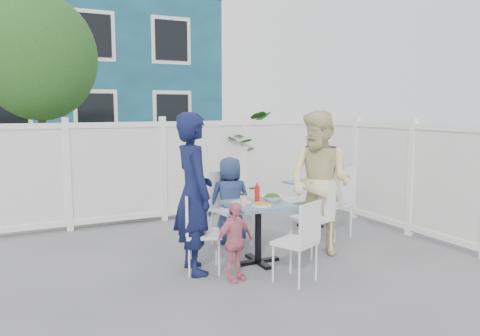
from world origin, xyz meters
name	(u,v)px	position (x,y,z in m)	size (l,w,h in m)	color
ground	(218,266)	(0.00, 0.00, 0.00)	(80.00, 80.00, 0.00)	slate
near_sidewalk	(137,205)	(0.00, 3.80, 0.01)	(24.00, 2.60, 0.01)	gray
street	(101,178)	(0.00, 7.50, 0.00)	(24.00, 5.00, 0.01)	black
far_sidewalk	(84,165)	(0.00, 10.60, 0.01)	(24.00, 1.60, 0.01)	gray
building	(53,75)	(-0.50, 14.00, 3.00)	(11.00, 6.00, 6.00)	navy
fence_back	(163,173)	(0.10, 2.40, 0.78)	(5.86, 0.08, 1.60)	white
fence_right	(381,176)	(3.00, 0.60, 0.78)	(0.08, 3.66, 1.60)	white
tree	(39,58)	(-1.60, 3.30, 2.59)	(1.80, 1.62, 3.59)	#382316
utility_cabinet	(9,179)	(-2.12, 4.00, 0.61)	(0.66, 0.47, 1.22)	gold
potted_shrub_a	(134,169)	(-0.21, 3.10, 0.77)	(0.86, 0.86, 1.54)	#1C4616
potted_shrub_b	(230,159)	(1.57, 3.00, 0.88)	(1.58, 1.37, 1.75)	#1C4616
main_table	(258,217)	(0.46, -0.11, 0.56)	(0.70, 0.70, 0.72)	#3F6D80
spare_table	(311,191)	(2.08, 1.13, 0.53)	(0.73, 0.73, 0.68)	#3F6D80
chair_left	(196,227)	(-0.29, -0.06, 0.51)	(0.49, 0.50, 0.88)	white
chair_right	(316,211)	(1.29, -0.09, 0.54)	(0.48, 0.50, 0.93)	white
chair_back	(228,202)	(0.49, 0.77, 0.57)	(0.51, 0.50, 0.98)	white
chair_near	(301,236)	(0.56, -0.86, 0.50)	(0.52, 0.51, 0.87)	white
chair_spare	(338,198)	(1.94, 0.31, 0.58)	(0.56, 0.55, 1.00)	white
man	(194,193)	(-0.31, -0.05, 0.89)	(0.65, 0.42, 1.77)	#10163B
woman	(320,183)	(1.35, -0.09, 0.89)	(0.87, 0.68, 1.79)	#D7BF52
boy	(230,200)	(0.53, 0.80, 0.59)	(0.57, 0.37, 1.17)	navy
toddler	(234,242)	(-0.03, -0.49, 0.42)	(0.49, 0.21, 0.84)	#D9738A
plate_main	(261,205)	(0.42, -0.26, 0.73)	(0.22, 0.22, 0.01)	white
plate_side	(241,202)	(0.29, -0.03, 0.73)	(0.24, 0.24, 0.02)	white
salad_bowl	(272,199)	(0.66, -0.09, 0.75)	(0.25, 0.25, 0.06)	white
coffee_cup_a	(243,200)	(0.25, -0.16, 0.78)	(0.08, 0.08, 0.12)	beige
coffee_cup_b	(253,194)	(0.51, 0.12, 0.79)	(0.08, 0.08, 0.13)	beige
ketchup_bottle	(257,194)	(0.47, -0.07, 0.82)	(0.06, 0.06, 0.19)	#B51711
salt_shaker	(244,197)	(0.40, 0.12, 0.76)	(0.03, 0.03, 0.07)	white
pepper_shaker	(243,197)	(0.40, 0.15, 0.76)	(0.03, 0.03, 0.07)	black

